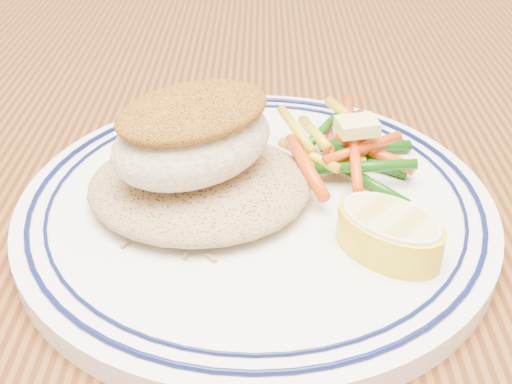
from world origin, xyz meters
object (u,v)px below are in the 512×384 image
at_px(rice_pilaf, 200,180).
at_px(vegetable_pile, 346,148).
at_px(plate, 256,207).
at_px(dining_table, 245,309).
at_px(lemon_wedge, 389,231).
at_px(fish_fillet, 193,134).

xyz_separation_m(rice_pilaf, vegetable_pile, (0.09, 0.04, 0.00)).
distance_m(plate, vegetable_pile, 0.07).
relative_size(dining_table, lemon_wedge, 19.16).
bearing_deg(lemon_wedge, vegetable_pile, 98.70).
bearing_deg(plate, fish_fillet, 178.45).
distance_m(fish_fillet, lemon_wedge, 0.12).
bearing_deg(vegetable_pile, lemon_wedge, -81.30).
relative_size(rice_pilaf, lemon_wedge, 1.68).
height_order(vegetable_pile, lemon_wedge, vegetable_pile).
bearing_deg(dining_table, rice_pilaf, -139.55).
bearing_deg(fish_fillet, plate, -1.55).
distance_m(rice_pilaf, lemon_wedge, 0.11).
relative_size(dining_table, plate, 5.33).
xyz_separation_m(dining_table, lemon_wedge, (0.08, -0.07, 0.12)).
relative_size(plate, vegetable_pile, 2.55).
bearing_deg(lemon_wedge, fish_fillet, 155.22).
relative_size(fish_fillet, lemon_wedge, 1.52).
bearing_deg(fish_fillet, rice_pilaf, -6.42).
relative_size(fish_fillet, vegetable_pile, 1.08).
height_order(rice_pilaf, vegetable_pile, vegetable_pile).
distance_m(plate, rice_pilaf, 0.04).
distance_m(vegetable_pile, lemon_wedge, 0.09).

